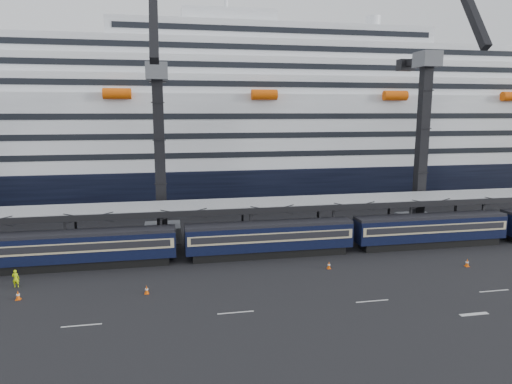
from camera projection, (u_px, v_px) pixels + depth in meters
ground at (373, 283)px, 43.83m from camera, size 260.00×260.00×0.00m
lane_markings at (485, 298)px, 40.30m from camera, size 111.00×4.27×0.02m
train at (298, 236)px, 52.23m from camera, size 133.05×3.00×4.05m
canopy at (326, 201)px, 56.44m from camera, size 130.00×6.25×5.53m
cruise_ship at (264, 132)px, 85.92m from camera, size 214.09×28.84×34.00m
crane_dark_near at (159, 147)px, 55.96m from camera, size 4.50×17.75×35.08m
crane_dark_mid at (424, 133)px, 61.31m from camera, size 4.50×18.24×39.64m
worker at (16, 279)px, 42.60m from camera, size 0.62×0.41×1.69m
traffic_cone_a at (18, 295)px, 39.84m from camera, size 0.43×0.43×0.85m
traffic_cone_c at (147, 290)px, 41.13m from camera, size 0.40×0.40×0.80m
traffic_cone_d at (329, 265)px, 47.72m from camera, size 0.39×0.39×0.78m
traffic_cone_e at (467, 263)px, 48.38m from camera, size 0.44×0.44×0.87m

